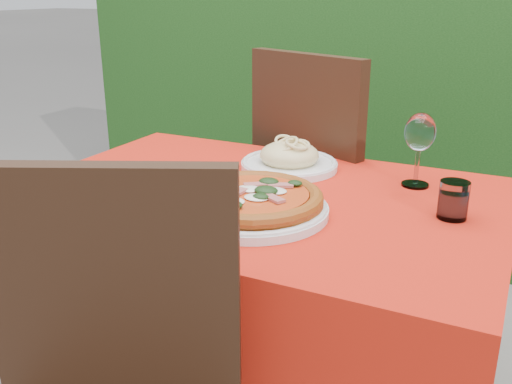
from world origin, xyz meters
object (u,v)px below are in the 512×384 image
at_px(pizza_plate, 251,202).
at_px(wine_glass, 420,135).
at_px(water_glass, 453,202).
at_px(fork, 143,178).
at_px(chair_far, 326,179).
at_px(pasta_plate, 289,159).

height_order(pizza_plate, wine_glass, wine_glass).
relative_size(pizza_plate, wine_glass, 1.97).
bearing_deg(water_glass, fork, -174.20).
relative_size(pizza_plate, water_glass, 4.41).
xyz_separation_m(chair_far, fork, (-0.33, -0.63, 0.14)).
xyz_separation_m(pasta_plate, wine_glass, (0.37, 0.01, 0.11)).
distance_m(pasta_plate, fork, 0.43).
xyz_separation_m(chair_far, pasta_plate, (0.00, -0.35, 0.17)).
bearing_deg(water_glass, pasta_plate, 158.69).
xyz_separation_m(pizza_plate, water_glass, (0.43, 0.18, 0.01)).
distance_m(chair_far, pizza_plate, 0.75).
bearing_deg(pasta_plate, pizza_plate, -80.59).
relative_size(water_glass, wine_glass, 0.45).
bearing_deg(wine_glass, chair_far, 137.10).
height_order(pasta_plate, fork, pasta_plate).
bearing_deg(pizza_plate, fork, 165.83).
xyz_separation_m(pizza_plate, pasta_plate, (-0.06, 0.38, -0.00)).
height_order(pasta_plate, wine_glass, wine_glass).
distance_m(pizza_plate, wine_glass, 0.50).
bearing_deg(chair_far, fork, 84.84).
xyz_separation_m(chair_far, water_glass, (0.50, -0.55, 0.18)).
bearing_deg(pizza_plate, chair_far, 95.24).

